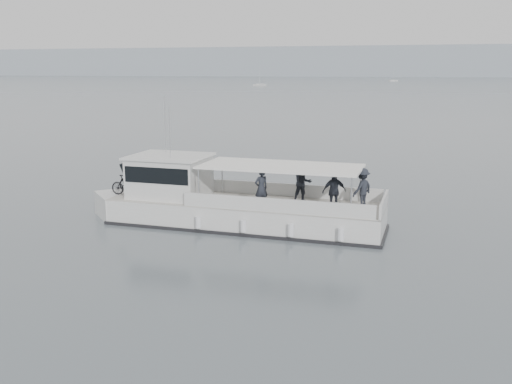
# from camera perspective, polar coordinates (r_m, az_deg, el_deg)

# --- Properties ---
(ground) EXTENTS (1400.00, 1400.00, 0.00)m
(ground) POSITION_cam_1_polar(r_m,az_deg,el_deg) (23.02, 9.56, -5.56)
(ground) COLOR #556065
(ground) RESTS_ON ground
(headland) EXTENTS (1400.00, 90.00, 28.00)m
(headland) POSITION_cam_1_polar(r_m,az_deg,el_deg) (581.87, 16.26, 12.40)
(headland) COLOR #939EA8
(headland) RESTS_ON ground
(tour_boat) EXTENTS (14.09, 3.86, 5.89)m
(tour_boat) POSITION_cam_1_polar(r_m,az_deg,el_deg) (26.03, -3.64, -1.13)
(tour_boat) COLOR silver
(tour_boat) RESTS_ON ground
(moored_fleet) EXTENTS (383.18, 342.22, 8.94)m
(moored_fleet) POSITION_cam_1_polar(r_m,az_deg,el_deg) (187.22, 21.75, 9.32)
(moored_fleet) COLOR silver
(moored_fleet) RESTS_ON ground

